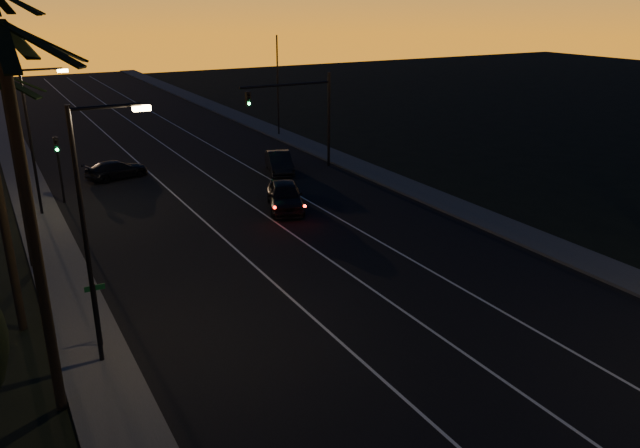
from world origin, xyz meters
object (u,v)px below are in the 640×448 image
right_car (279,162)px  cross_car (117,170)px  lead_car (285,196)px  signal_mast (300,105)px

right_car → cross_car: 11.51m
lead_car → right_car: lead_car is taller
signal_mast → cross_car: bearing=161.6°
signal_mast → right_car: signal_mast is taller
right_car → cross_car: right_car is taller
signal_mast → cross_car: (-12.51, 4.15, -4.13)m
cross_car → right_car: bearing=-20.9°
signal_mast → right_car: 4.39m
signal_mast → cross_car: signal_mast is taller
lead_car → right_car: (3.35, 7.86, -0.09)m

